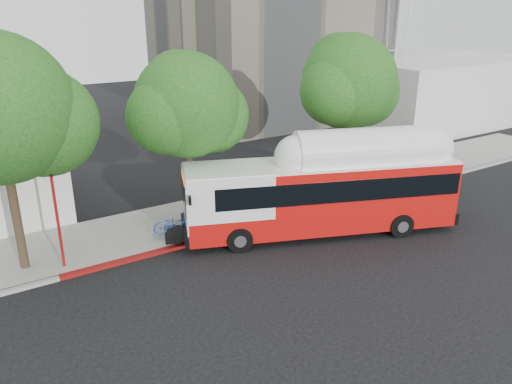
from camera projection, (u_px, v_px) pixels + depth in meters
ground at (275, 267)px, 21.28m from camera, size 120.00×120.00×0.00m
sidewalk at (205, 216)px, 26.39m from camera, size 60.00×5.00×0.15m
curb_strip at (230, 233)px, 24.33m from camera, size 60.00×0.30×0.15m
red_curb_segment at (173, 248)px, 22.81m from camera, size 10.00×0.32×0.16m
street_tree_left at (11, 114)px, 19.07m from camera, size 6.67×5.80×9.74m
street_tree_mid at (194, 109)px, 23.72m from camera, size 5.75×5.00×8.62m
street_tree_right at (354, 85)px, 28.52m from camera, size 6.21×5.40×9.18m
horizon_block at (437, 90)px, 48.07m from camera, size 20.00×12.00×6.00m
transit_bus at (323, 195)px, 23.99m from camera, size 13.88×7.27×4.12m
signal_pole at (58, 220)px, 20.34m from camera, size 0.13×0.42×4.42m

